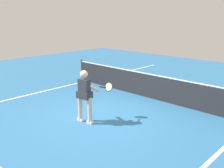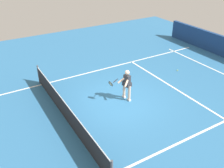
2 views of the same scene
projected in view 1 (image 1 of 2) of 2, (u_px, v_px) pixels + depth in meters
The scene contains 5 objects.
ground_plane at pixel (95, 117), 7.84m from camera, with size 24.22×24.22×0.00m, color teal.
sideline_left_marking at pixel (34, 93), 10.22m from camera, with size 0.10×16.63×0.01m, color white.
sideline_right_marking at pixel (209, 162), 5.45m from camera, with size 0.10×16.63×0.01m, color white.
court_net at pixel (148, 85), 9.61m from camera, with size 7.83×0.08×1.01m.
tennis_player at pixel (85, 94), 7.30m from camera, with size 0.71×1.02×1.55m.
Camera 1 is at (5.42, -4.91, 3.05)m, focal length 41.07 mm.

